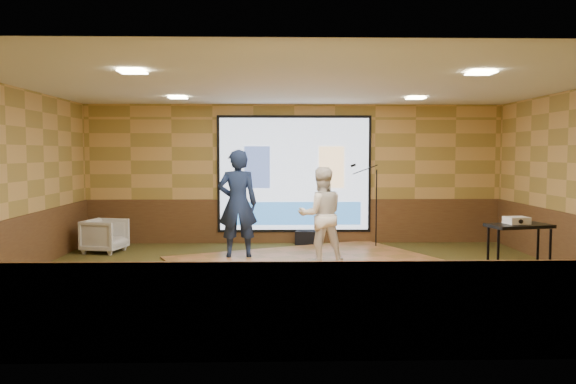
{
  "coord_description": "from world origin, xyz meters",
  "views": [
    {
      "loc": [
        -0.42,
        -8.64,
        1.96
      ],
      "look_at": [
        -0.2,
        0.77,
        1.3
      ],
      "focal_mm": 35.0,
      "sensor_mm": 36.0,
      "label": 1
    }
  ],
  "objects_px": {
    "player_right": "(321,215)",
    "av_table": "(519,244)",
    "dance_floor": "(312,264)",
    "duffel_bag": "(306,238)",
    "projector_screen": "(294,175)",
    "projector": "(517,220)",
    "mic_stand": "(373,224)",
    "player_left": "(238,203)",
    "banquet_chair": "(105,236)"
  },
  "relations": [
    {
      "from": "projector_screen",
      "to": "mic_stand",
      "type": "distance_m",
      "value": 1.99
    },
    {
      "from": "duffel_bag",
      "to": "player_right",
      "type": "bearing_deg",
      "value": -86.54
    },
    {
      "from": "player_left",
      "to": "duffel_bag",
      "type": "xyz_separation_m",
      "value": [
        1.36,
        1.56,
        -0.88
      ]
    },
    {
      "from": "player_right",
      "to": "duffel_bag",
      "type": "bearing_deg",
      "value": -94.82
    },
    {
      "from": "mic_stand",
      "to": "av_table",
      "type": "bearing_deg",
      "value": -66.12
    },
    {
      "from": "player_left",
      "to": "banquet_chair",
      "type": "relative_size",
      "value": 2.73
    },
    {
      "from": "dance_floor",
      "to": "projector",
      "type": "relative_size",
      "value": 14.81
    },
    {
      "from": "dance_floor",
      "to": "duffel_bag",
      "type": "bearing_deg",
      "value": 89.46
    },
    {
      "from": "player_right",
      "to": "projector",
      "type": "height_order",
      "value": "player_right"
    },
    {
      "from": "av_table",
      "to": "banquet_chair",
      "type": "relative_size",
      "value": 1.28
    },
    {
      "from": "dance_floor",
      "to": "banquet_chair",
      "type": "distance_m",
      "value": 4.22
    },
    {
      "from": "player_right",
      "to": "av_table",
      "type": "relative_size",
      "value": 1.8
    },
    {
      "from": "player_right",
      "to": "av_table",
      "type": "height_order",
      "value": "player_right"
    },
    {
      "from": "player_left",
      "to": "banquet_chair",
      "type": "distance_m",
      "value": 2.84
    },
    {
      "from": "duffel_bag",
      "to": "player_left",
      "type": "bearing_deg",
      "value": -131.18
    },
    {
      "from": "dance_floor",
      "to": "duffel_bag",
      "type": "relative_size",
      "value": 9.74
    },
    {
      "from": "player_left",
      "to": "av_table",
      "type": "xyz_separation_m",
      "value": [
        4.22,
        -2.37,
        -0.38
      ]
    },
    {
      "from": "av_table",
      "to": "projector_screen",
      "type": "bearing_deg",
      "value": 127.08
    },
    {
      "from": "player_left",
      "to": "mic_stand",
      "type": "xyz_separation_m",
      "value": [
        2.72,
        1.13,
        -0.53
      ]
    },
    {
      "from": "projector_screen",
      "to": "projector",
      "type": "relative_size",
      "value": 10.79
    },
    {
      "from": "av_table",
      "to": "mic_stand",
      "type": "relative_size",
      "value": 0.53
    },
    {
      "from": "player_right",
      "to": "banquet_chair",
      "type": "distance_m",
      "value": 4.39
    },
    {
      "from": "player_left",
      "to": "player_right",
      "type": "distance_m",
      "value": 1.62
    },
    {
      "from": "projector",
      "to": "mic_stand",
      "type": "distance_m",
      "value": 3.8
    },
    {
      "from": "projector_screen",
      "to": "dance_floor",
      "type": "xyz_separation_m",
      "value": [
        0.23,
        -2.36,
        -1.46
      ]
    },
    {
      "from": "mic_stand",
      "to": "player_left",
      "type": "bearing_deg",
      "value": -156.73
    },
    {
      "from": "player_right",
      "to": "av_table",
      "type": "bearing_deg",
      "value": 138.91
    },
    {
      "from": "player_left",
      "to": "projector",
      "type": "distance_m",
      "value": 4.8
    },
    {
      "from": "av_table",
      "to": "projector",
      "type": "bearing_deg",
      "value": 129.58
    },
    {
      "from": "player_left",
      "to": "av_table",
      "type": "bearing_deg",
      "value": 146.02
    },
    {
      "from": "player_right",
      "to": "av_table",
      "type": "xyz_separation_m",
      "value": [
        2.72,
        -1.76,
        -0.23
      ]
    },
    {
      "from": "player_right",
      "to": "projector",
      "type": "distance_m",
      "value": 3.2
    },
    {
      "from": "banquet_chair",
      "to": "dance_floor",
      "type": "bearing_deg",
      "value": -94.62
    },
    {
      "from": "player_right",
      "to": "banquet_chair",
      "type": "bearing_deg",
      "value": -25.81
    },
    {
      "from": "projector_screen",
      "to": "player_left",
      "type": "relative_size",
      "value": 1.67
    },
    {
      "from": "av_table",
      "to": "mic_stand",
      "type": "xyz_separation_m",
      "value": [
        -1.49,
        3.5,
        -0.15
      ]
    },
    {
      "from": "projector",
      "to": "banquet_chair",
      "type": "height_order",
      "value": "projector"
    },
    {
      "from": "projector_screen",
      "to": "banquet_chair",
      "type": "xyz_separation_m",
      "value": [
        -3.77,
        -1.05,
        -1.14
      ]
    },
    {
      "from": "av_table",
      "to": "duffel_bag",
      "type": "bearing_deg",
      "value": 126.0
    },
    {
      "from": "dance_floor",
      "to": "av_table",
      "type": "xyz_separation_m",
      "value": [
        2.88,
        -1.76,
        0.63
      ]
    },
    {
      "from": "projector",
      "to": "av_table",
      "type": "bearing_deg",
      "value": -59.66
    },
    {
      "from": "projector_screen",
      "to": "av_table",
      "type": "bearing_deg",
      "value": -52.92
    },
    {
      "from": "av_table",
      "to": "player_right",
      "type": "bearing_deg",
      "value": 147.2
    },
    {
      "from": "player_right",
      "to": "duffel_bag",
      "type": "xyz_separation_m",
      "value": [
        -0.13,
        2.17,
        -0.73
      ]
    },
    {
      "from": "projector_screen",
      "to": "projector",
      "type": "distance_m",
      "value": 5.14
    },
    {
      "from": "projector",
      "to": "banquet_chair",
      "type": "distance_m",
      "value": 7.52
    },
    {
      "from": "projector_screen",
      "to": "player_right",
      "type": "xyz_separation_m",
      "value": [
        0.39,
        -2.36,
        -0.6
      ]
    },
    {
      "from": "player_right",
      "to": "mic_stand",
      "type": "bearing_deg",
      "value": -133.47
    },
    {
      "from": "banquet_chair",
      "to": "player_right",
      "type": "bearing_deg",
      "value": -94.02
    },
    {
      "from": "mic_stand",
      "to": "projector_screen",
      "type": "bearing_deg",
      "value": 159.91
    }
  ]
}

